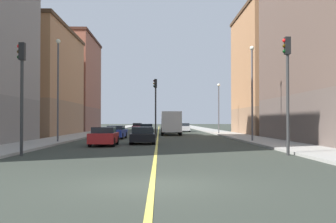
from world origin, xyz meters
The scene contains 21 objects.
ground_plane centered at (0.00, 0.00, 0.00)m, with size 400.00×400.00×0.00m, color #30352D.
sidewalk_left centered at (8.95, 49.00, 0.07)m, with size 3.43×168.00×0.15m, color #9E9B93.
sidewalk_right centered at (-8.95, 49.00, 0.07)m, with size 3.43×168.00×0.15m, color #9E9B93.
lane_center_stripe centered at (0.00, 49.00, 0.01)m, with size 0.16×154.00×0.01m, color #E5D14C.
building_left_mid centered at (16.17, 41.59, 7.96)m, with size 11.31×15.72×15.91m.
building_right_midblock centered at (-16.17, 39.12, 6.46)m, with size 11.31×18.70×12.91m.
building_right_distant centered at (-16.17, 57.90, 7.79)m, with size 11.31×16.53×15.57m.
traffic_light_left_near centered at (6.82, 9.80, 3.96)m, with size 0.40×0.32×6.13m.
traffic_light_right_near centered at (-6.85, 9.80, 3.76)m, with size 0.40×0.32×5.78m.
traffic_light_median_far centered at (-0.22, 31.42, 3.92)m, with size 0.40×0.32×6.07m.
street_lamp_left_near centered at (7.83, 22.62, 4.83)m, with size 0.36×0.36×7.81m.
street_lamp_right_near centered at (-7.83, 21.51, 4.99)m, with size 0.36×0.36×8.11m.
street_lamp_left_far centered at (7.83, 42.22, 4.09)m, with size 0.36×0.36×6.42m.
car_teal centered at (-1.56, 45.00, 0.65)m, with size 1.84×4.16×1.34m.
car_maroon centered at (-3.81, 63.83, 0.65)m, with size 1.91×4.37×1.33m.
car_silver centered at (4.13, 54.74, 0.67)m, with size 1.97×4.15×1.37m.
car_black centered at (-1.11, 20.69, 0.63)m, with size 1.99×4.00×1.30m.
car_red centered at (-3.76, 18.24, 0.66)m, with size 1.83×4.25×1.34m.
car_green centered at (1.67, 48.17, 0.68)m, with size 1.95×4.21×1.40m.
car_blue centered at (-4.10, 29.68, 0.64)m, with size 1.94×4.48×1.30m.
box_truck centered at (1.60, 39.78, 1.56)m, with size 2.43×7.42×2.85m.
Camera 1 is at (0.21, -11.71, 1.80)m, focal length 44.85 mm.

